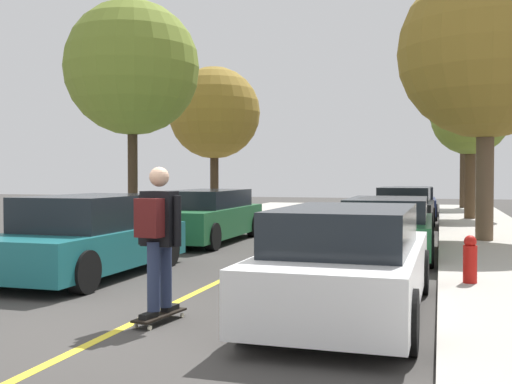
% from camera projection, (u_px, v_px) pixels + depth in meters
% --- Properties ---
extents(ground, '(80.00, 80.00, 0.00)m').
position_uv_depth(ground, '(125.00, 327.00, 6.99)').
color(ground, '#3D3A38').
extents(center_line, '(0.12, 39.20, 0.01)m').
position_uv_depth(center_line, '(237.00, 273.00, 10.82)').
color(center_line, gold).
rests_on(center_line, ground).
extents(parked_car_left_nearest, '(1.90, 4.24, 1.37)m').
position_uv_depth(parked_car_left_nearest, '(89.00, 236.00, 10.54)').
color(parked_car_left_nearest, '#196066').
rests_on(parked_car_left_nearest, ground).
extents(parked_car_left_near, '(1.85, 4.70, 1.33)m').
position_uv_depth(parked_car_left_near, '(206.00, 216.00, 15.79)').
color(parked_car_left_near, '#1E5B33').
rests_on(parked_car_left_near, ground).
extents(parked_car_right_nearest, '(1.85, 4.59, 1.33)m').
position_uv_depth(parked_car_right_nearest, '(349.00, 262.00, 7.56)').
color(parked_car_right_nearest, white).
rests_on(parked_car_right_nearest, ground).
extents(parked_car_right_near, '(1.96, 4.53, 1.23)m').
position_uv_depth(parked_car_right_near, '(387.00, 226.00, 13.14)').
color(parked_car_right_near, '#1E5B33').
rests_on(parked_car_right_near, ground).
extents(parked_car_right_far, '(1.85, 4.03, 1.34)m').
position_uv_depth(parked_car_right_far, '(404.00, 209.00, 19.35)').
color(parked_car_right_far, black).
rests_on(parked_car_right_far, ground).
extents(parked_car_right_farthest, '(1.98, 4.11, 1.26)m').
position_uv_depth(parked_car_right_farthest, '(412.00, 203.00, 24.52)').
color(parked_car_right_farthest, navy).
rests_on(parked_car_right_farthest, ground).
extents(street_tree_left_nearest, '(3.57, 3.57, 6.21)m').
position_uv_depth(street_tree_left_nearest, '(132.00, 68.00, 16.34)').
color(street_tree_left_nearest, '#3D2D1E').
rests_on(street_tree_left_nearest, sidewalk_left).
extents(street_tree_left_near, '(3.32, 3.32, 5.49)m').
position_uv_depth(street_tree_left_near, '(214.00, 113.00, 22.29)').
color(street_tree_left_near, '#3D2D1E').
rests_on(street_tree_left_near, sidewalk_left).
extents(street_tree_right_nearest, '(4.21, 4.21, 6.68)m').
position_uv_depth(street_tree_right_nearest, '(486.00, 52.00, 14.84)').
color(street_tree_right_nearest, brown).
rests_on(street_tree_right_nearest, sidewalk_right).
extents(street_tree_right_near, '(2.81, 2.81, 5.13)m').
position_uv_depth(street_tree_right_near, '(471.00, 117.00, 22.26)').
color(street_tree_right_near, '#4C3823').
rests_on(street_tree_right_near, sidewalk_right).
extents(street_tree_right_far, '(3.31, 3.31, 6.44)m').
position_uv_depth(street_tree_right_far, '(463.00, 109.00, 29.55)').
color(street_tree_right_far, '#3D2D1E').
rests_on(street_tree_right_far, sidewalk_right).
extents(fire_hydrant, '(0.20, 0.20, 0.70)m').
position_uv_depth(fire_hydrant, '(470.00, 259.00, 9.03)').
color(fire_hydrant, '#B2140F').
rests_on(fire_hydrant, sidewalk_right).
extents(skateboard, '(0.34, 0.86, 0.10)m').
position_uv_depth(skateboard, '(160.00, 315.00, 7.17)').
color(skateboard, black).
rests_on(skateboard, ground).
extents(skateboarder, '(0.59, 0.71, 1.71)m').
position_uv_depth(skateboarder, '(158.00, 231.00, 7.11)').
color(skateboarder, black).
rests_on(skateboarder, skateboard).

